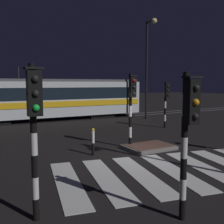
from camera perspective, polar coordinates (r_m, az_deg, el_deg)
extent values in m
plane|color=black|center=(10.97, 5.19, -9.25)|extent=(120.00, 120.00, 0.00)
cube|color=#59595E|center=(21.12, -12.23, -1.90)|extent=(80.00, 0.12, 0.03)
cube|color=#59595E|center=(22.48, -13.28, -1.44)|extent=(80.00, 0.12, 0.03)
cube|color=silver|center=(8.20, -9.42, -14.62)|extent=(1.47, 4.04, 0.02)
cube|color=silver|center=(8.42, -1.31, -13.96)|extent=(1.47, 4.04, 0.02)
cube|color=silver|center=(8.80, 6.20, -13.10)|extent=(1.47, 4.04, 0.02)
cube|color=silver|center=(9.31, 12.94, -12.14)|extent=(1.47, 4.04, 0.02)
cube|color=silver|center=(9.93, 18.86, -11.15)|extent=(1.47, 4.04, 0.02)
cube|color=slate|center=(12.08, 7.86, -7.46)|extent=(2.10, 1.52, 0.16)
cube|color=brown|center=(12.06, 7.87, -7.04)|extent=(1.89, 1.37, 0.02)
cylinder|color=black|center=(12.19, 3.89, -6.53)|extent=(0.14, 0.14, 0.48)
cylinder|color=white|center=(12.09, 3.91, -4.32)|extent=(0.14, 0.14, 0.48)
cylinder|color=black|center=(12.01, 3.92, -2.07)|extent=(0.14, 0.14, 0.48)
cylinder|color=white|center=(11.96, 3.94, 0.20)|extent=(0.14, 0.14, 0.48)
cylinder|color=black|center=(11.92, 3.96, 2.48)|extent=(0.14, 0.14, 0.48)
cylinder|color=white|center=(11.90, 3.97, 4.78)|extent=(0.14, 0.14, 0.48)
cylinder|color=black|center=(11.89, 3.99, 7.09)|extent=(0.14, 0.14, 0.48)
cube|color=black|center=(11.75, 4.43, 5.33)|extent=(0.28, 0.20, 0.90)
sphere|color=red|center=(11.66, 4.74, 6.70)|extent=(0.14, 0.14, 0.14)
sphere|color=black|center=(11.66, 4.73, 5.33)|extent=(0.14, 0.14, 0.14)
sphere|color=black|center=(11.67, 4.71, 3.95)|extent=(0.14, 0.14, 0.14)
cube|color=black|center=(11.76, 4.45, 7.72)|extent=(0.36, 0.24, 0.04)
cylinder|color=black|center=(6.25, 14.79, -19.46)|extent=(0.14, 0.14, 0.45)
cylinder|color=white|center=(6.07, 14.91, -15.64)|extent=(0.14, 0.14, 0.45)
cylinder|color=black|center=(5.92, 15.03, -11.60)|extent=(0.14, 0.14, 0.45)
cylinder|color=white|center=(5.80, 15.15, -7.39)|extent=(0.14, 0.14, 0.45)
cylinder|color=black|center=(5.72, 15.28, -3.02)|extent=(0.14, 0.14, 0.45)
cylinder|color=white|center=(5.66, 15.41, 1.46)|extent=(0.14, 0.14, 0.45)
cylinder|color=black|center=(5.65, 15.53, 5.99)|extent=(0.14, 0.14, 0.45)
cube|color=black|center=(5.54, 16.65, 2.07)|extent=(0.28, 0.20, 0.90)
sphere|color=black|center=(5.45, 17.57, 4.92)|extent=(0.14, 0.14, 0.14)
sphere|color=orange|center=(5.46, 17.47, 1.99)|extent=(0.14, 0.14, 0.14)
sphere|color=black|center=(5.49, 17.38, -0.93)|extent=(0.14, 0.14, 0.14)
cube|color=black|center=(5.53, 16.81, 7.14)|extent=(0.36, 0.24, 0.04)
cylinder|color=black|center=(6.24, -15.91, -19.38)|extent=(0.14, 0.14, 0.47)
cylinder|color=white|center=(6.06, -16.05, -15.34)|extent=(0.14, 0.14, 0.47)
cylinder|color=black|center=(5.90, -16.18, -11.06)|extent=(0.14, 0.14, 0.47)
cylinder|color=white|center=(5.78, -16.32, -6.58)|extent=(0.14, 0.14, 0.47)
cylinder|color=black|center=(5.70, -16.46, -1.94)|extent=(0.14, 0.14, 0.47)
cylinder|color=white|center=(5.66, -16.61, 2.80)|extent=(0.14, 0.14, 0.47)
cylinder|color=black|center=(5.65, -16.75, 7.59)|extent=(0.14, 0.14, 0.47)
cube|color=black|center=(5.49, -16.26, 3.85)|extent=(0.28, 0.20, 0.90)
sphere|color=black|center=(5.38, -16.09, 6.80)|extent=(0.14, 0.14, 0.14)
sphere|color=black|center=(5.38, -16.01, 3.82)|extent=(0.14, 0.14, 0.14)
sphere|color=green|center=(5.40, -15.92, 0.85)|extent=(0.14, 0.14, 0.14)
cube|color=black|center=(5.49, -16.42, 8.96)|extent=(0.36, 0.24, 0.04)
cylinder|color=black|center=(17.92, 11.20, -2.63)|extent=(0.14, 0.14, 0.43)
cylinder|color=white|center=(17.86, 11.23, -1.25)|extent=(0.14, 0.14, 0.43)
cylinder|color=black|center=(17.82, 11.26, 0.13)|extent=(0.14, 0.14, 0.43)
cylinder|color=white|center=(17.78, 11.29, 1.53)|extent=(0.14, 0.14, 0.43)
cylinder|color=black|center=(17.75, 11.32, 2.93)|extent=(0.14, 0.14, 0.43)
cylinder|color=white|center=(17.73, 11.34, 4.33)|extent=(0.14, 0.14, 0.43)
cylinder|color=black|center=(17.72, 11.37, 5.73)|extent=(0.14, 0.14, 0.43)
cube|color=black|center=(17.60, 11.71, 4.48)|extent=(0.28, 0.20, 0.90)
sphere|color=black|center=(17.51, 11.96, 5.38)|extent=(0.14, 0.14, 0.14)
sphere|color=black|center=(17.52, 11.94, 4.47)|extent=(0.14, 0.14, 0.14)
sphere|color=black|center=(17.53, 11.92, 3.55)|extent=(0.14, 0.14, 0.14)
cube|color=black|center=(17.59, 11.74, 6.07)|extent=(0.36, 0.24, 0.04)
cylinder|color=black|center=(22.02, 7.40, 8.72)|extent=(0.18, 0.18, 7.85)
cylinder|color=black|center=(22.17, 8.26, 18.68)|extent=(0.10, 0.90, 0.10)
sphere|color=#F9E08C|center=(21.81, 9.01, 18.67)|extent=(0.44, 0.44, 0.44)
cube|color=silver|center=(21.61, -13.15, 2.75)|extent=(15.34, 2.50, 2.70)
cube|color=yellow|center=(20.42, -12.16, 1.60)|extent=(15.03, 0.04, 0.44)
cube|color=yellow|center=(22.86, -13.99, 2.02)|extent=(15.03, 0.04, 0.44)
cube|color=black|center=(20.38, -12.21, 3.85)|extent=(14.57, 0.03, 0.90)
cube|color=#4C4C51|center=(21.58, -13.24, 6.60)|extent=(15.03, 2.30, 0.20)
cylinder|color=#262628|center=(21.09, -19.36, 7.79)|extent=(0.08, 0.08, 1.00)
cube|color=black|center=(23.24, -3.00, -0.65)|extent=(2.20, 2.00, 0.35)
sphere|color=#F9F2CC|center=(24.86, 4.27, 2.38)|extent=(0.24, 0.24, 0.24)
cylinder|color=black|center=(10.95, -4.06, -7.92)|extent=(0.12, 0.12, 0.50)
cylinder|color=white|center=(10.84, -4.08, -5.36)|extent=(0.12, 0.12, 0.50)
sphere|color=yellow|center=(10.78, -4.09, -3.79)|extent=(0.12, 0.12, 0.12)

